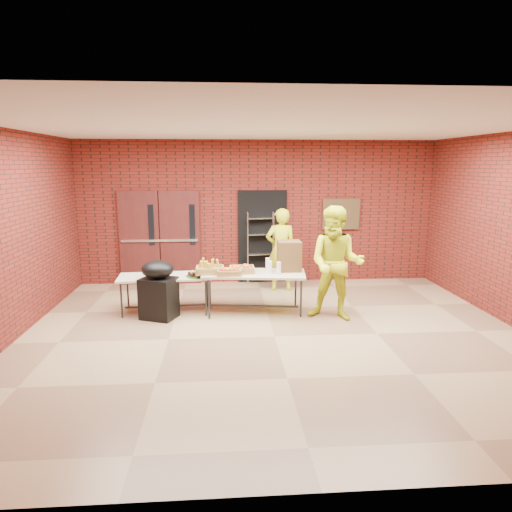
{
  "coord_description": "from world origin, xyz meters",
  "views": [
    {
      "loc": [
        -0.78,
        -6.75,
        2.66
      ],
      "look_at": [
        -0.19,
        1.4,
        1.02
      ],
      "focal_mm": 32.0,
      "sensor_mm": 36.0,
      "label": 1
    }
  ],
  "objects_px": {
    "coffee_dispenser": "(289,256)",
    "volunteer_man": "(336,264)",
    "table_right": "(254,276)",
    "wire_rack": "(260,248)",
    "table_left": "(165,279)",
    "volunteer_woman": "(281,250)",
    "covered_grill": "(159,290)"
  },
  "relations": [
    {
      "from": "table_right",
      "to": "covered_grill",
      "type": "height_order",
      "value": "covered_grill"
    },
    {
      "from": "covered_grill",
      "to": "volunteer_woman",
      "type": "xyz_separation_m",
      "value": [
        2.36,
        1.67,
        0.37
      ]
    },
    {
      "from": "wire_rack",
      "to": "covered_grill",
      "type": "height_order",
      "value": "wire_rack"
    },
    {
      "from": "covered_grill",
      "to": "wire_rack",
      "type": "bearing_deg",
      "value": 71.62
    },
    {
      "from": "volunteer_woman",
      "to": "coffee_dispenser",
      "type": "bearing_deg",
      "value": 87.35
    },
    {
      "from": "table_left",
      "to": "volunteer_woman",
      "type": "relative_size",
      "value": 0.96
    },
    {
      "from": "table_right",
      "to": "coffee_dispenser",
      "type": "bearing_deg",
      "value": 17.44
    },
    {
      "from": "table_right",
      "to": "coffee_dispenser",
      "type": "height_order",
      "value": "coffee_dispenser"
    },
    {
      "from": "covered_grill",
      "to": "volunteer_man",
      "type": "height_order",
      "value": "volunteer_man"
    },
    {
      "from": "table_left",
      "to": "volunteer_man",
      "type": "bearing_deg",
      "value": -14.71
    },
    {
      "from": "coffee_dispenser",
      "to": "volunteer_woman",
      "type": "height_order",
      "value": "volunteer_woman"
    },
    {
      "from": "table_left",
      "to": "table_right",
      "type": "xyz_separation_m",
      "value": [
        1.61,
        -0.15,
        0.06
      ]
    },
    {
      "from": "table_right",
      "to": "wire_rack",
      "type": "bearing_deg",
      "value": 89.01
    },
    {
      "from": "table_left",
      "to": "volunteer_woman",
      "type": "distance_m",
      "value": 2.65
    },
    {
      "from": "table_left",
      "to": "wire_rack",
      "type": "bearing_deg",
      "value": 42.23
    },
    {
      "from": "coffee_dispenser",
      "to": "covered_grill",
      "type": "height_order",
      "value": "coffee_dispenser"
    },
    {
      "from": "table_left",
      "to": "covered_grill",
      "type": "relative_size",
      "value": 1.65
    },
    {
      "from": "table_right",
      "to": "coffee_dispenser",
      "type": "distance_m",
      "value": 0.74
    },
    {
      "from": "volunteer_man",
      "to": "covered_grill",
      "type": "bearing_deg",
      "value": -162.32
    },
    {
      "from": "coffee_dispenser",
      "to": "volunteer_woman",
      "type": "bearing_deg",
      "value": 89.08
    },
    {
      "from": "wire_rack",
      "to": "table_right",
      "type": "height_order",
      "value": "wire_rack"
    },
    {
      "from": "wire_rack",
      "to": "table_right",
      "type": "bearing_deg",
      "value": -105.14
    },
    {
      "from": "table_left",
      "to": "covered_grill",
      "type": "xyz_separation_m",
      "value": [
        -0.08,
        -0.34,
        -0.11
      ]
    },
    {
      "from": "wire_rack",
      "to": "covered_grill",
      "type": "xyz_separation_m",
      "value": [
        -1.97,
        -2.29,
        -0.29
      ]
    },
    {
      "from": "volunteer_woman",
      "to": "volunteer_man",
      "type": "height_order",
      "value": "volunteer_man"
    },
    {
      "from": "wire_rack",
      "to": "volunteer_man",
      "type": "distance_m",
      "value": 2.77
    },
    {
      "from": "wire_rack",
      "to": "volunteer_woman",
      "type": "relative_size",
      "value": 0.92
    },
    {
      "from": "covered_grill",
      "to": "volunteer_woman",
      "type": "height_order",
      "value": "volunteer_woman"
    },
    {
      "from": "wire_rack",
      "to": "coffee_dispenser",
      "type": "bearing_deg",
      "value": -87.0
    },
    {
      "from": "covered_grill",
      "to": "coffee_dispenser",
      "type": "bearing_deg",
      "value": 29.9
    },
    {
      "from": "wire_rack",
      "to": "coffee_dispenser",
      "type": "xyz_separation_m",
      "value": [
        0.36,
        -1.98,
        0.21
      ]
    },
    {
      "from": "coffee_dispenser",
      "to": "volunteer_man",
      "type": "distance_m",
      "value": 0.93
    }
  ]
}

